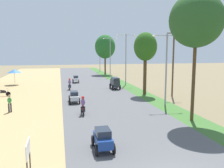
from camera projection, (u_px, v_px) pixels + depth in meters
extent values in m
cylinder|color=black|center=(8.00, 94.00, 29.17)|extent=(0.56, 0.06, 0.56)
cube|color=#333338|center=(3.00, 93.00, 29.02)|extent=(1.12, 0.12, 0.12)
ellipsoid|color=black|center=(3.00, 91.00, 29.01)|extent=(0.64, 0.28, 0.32)
cube|color=black|center=(0.00, 91.00, 28.92)|extent=(0.44, 0.20, 0.10)
cylinder|color=#A5A8AD|center=(8.00, 92.00, 29.12)|extent=(0.26, 0.05, 0.68)
cylinder|color=black|center=(7.00, 89.00, 29.06)|extent=(0.04, 0.54, 0.04)
cylinder|color=#262628|center=(30.00, 160.00, 11.25)|extent=(0.06, 0.06, 0.80)
cube|color=white|center=(28.00, 149.00, 10.66)|extent=(0.04, 1.30, 0.70)
cylinder|color=#99999E|center=(15.00, 78.00, 38.94)|extent=(0.05, 0.05, 2.10)
cone|color=#3372BF|center=(14.00, 71.00, 38.77)|extent=(2.20, 2.20, 0.55)
cylinder|color=#33333D|center=(11.00, 108.00, 21.50)|extent=(0.14, 0.14, 0.82)
cylinder|color=#33333D|center=(9.00, 108.00, 21.42)|extent=(0.14, 0.14, 0.82)
ellipsoid|color=#338C3F|center=(9.00, 100.00, 21.36)|extent=(0.40, 0.31, 0.56)
sphere|color=#9E7556|center=(9.00, 96.00, 21.31)|extent=(0.22, 0.22, 0.22)
cylinder|color=#4C351E|center=(194.00, 79.00, 18.55)|extent=(0.26, 0.26, 6.68)
ellipsoid|color=#275123|center=(196.00, 20.00, 17.93)|extent=(4.08, 4.08, 4.14)
cylinder|color=#4C351E|center=(145.00, 74.00, 30.18)|extent=(0.42, 0.42, 5.07)
ellipsoid|color=#275819|center=(145.00, 47.00, 29.70)|extent=(2.90, 2.90, 3.55)
cylinder|color=#4C351E|center=(105.00, 64.00, 55.69)|extent=(0.36, 0.36, 4.97)
ellipsoid|color=#215F26|center=(105.00, 47.00, 55.13)|extent=(4.71, 4.71, 5.49)
cylinder|color=gray|center=(166.00, 70.00, 23.84)|extent=(0.16, 0.16, 7.18)
cylinder|color=gray|center=(161.00, 35.00, 23.22)|extent=(1.40, 0.08, 0.08)
ellipsoid|color=silver|center=(154.00, 36.00, 23.08)|extent=(0.36, 0.20, 0.14)
cylinder|color=gray|center=(174.00, 35.00, 23.52)|extent=(1.40, 0.08, 0.08)
ellipsoid|color=silver|center=(180.00, 36.00, 23.68)|extent=(0.36, 0.20, 0.14)
cylinder|color=gray|center=(126.00, 60.00, 38.20)|extent=(0.16, 0.16, 8.20)
cylinder|color=gray|center=(122.00, 35.00, 37.51)|extent=(1.40, 0.08, 0.08)
ellipsoid|color=silver|center=(117.00, 35.00, 37.37)|extent=(0.36, 0.20, 0.14)
cylinder|color=gray|center=(130.00, 35.00, 37.80)|extent=(1.40, 0.08, 0.08)
ellipsoid|color=silver|center=(134.00, 35.00, 37.96)|extent=(0.36, 0.20, 0.14)
cylinder|color=gray|center=(110.00, 58.00, 49.89)|extent=(0.16, 0.16, 8.26)
cylinder|color=gray|center=(107.00, 38.00, 49.19)|extent=(1.40, 0.08, 0.08)
ellipsoid|color=silver|center=(104.00, 39.00, 49.05)|extent=(0.36, 0.20, 0.14)
cylinder|color=gray|center=(113.00, 38.00, 49.49)|extent=(1.40, 0.08, 0.08)
ellipsoid|color=silver|center=(117.00, 39.00, 49.65)|extent=(0.36, 0.20, 0.14)
cylinder|color=gray|center=(100.00, 58.00, 62.56)|extent=(0.16, 0.16, 7.29)
cylinder|color=gray|center=(97.00, 45.00, 61.93)|extent=(1.40, 0.08, 0.08)
ellipsoid|color=silver|center=(94.00, 45.00, 61.79)|extent=(0.36, 0.20, 0.14)
cylinder|color=gray|center=(102.00, 45.00, 62.23)|extent=(1.40, 0.08, 0.08)
ellipsoid|color=silver|center=(105.00, 45.00, 62.39)|extent=(0.36, 0.20, 0.14)
cylinder|color=brown|center=(173.00, 63.00, 28.92)|extent=(0.20, 0.20, 8.18)
cube|color=#473323|center=(174.00, 33.00, 28.42)|extent=(1.80, 0.10, 0.10)
cube|color=navy|center=(103.00, 140.00, 13.24)|extent=(0.84, 1.95, 0.50)
cube|color=#232B38|center=(103.00, 132.00, 13.13)|extent=(0.77, 1.10, 0.40)
cylinder|color=black|center=(93.00, 141.00, 13.86)|extent=(0.10, 0.60, 0.60)
cylinder|color=black|center=(108.00, 139.00, 14.06)|extent=(0.10, 0.60, 0.60)
cylinder|color=black|center=(96.00, 150.00, 12.50)|extent=(0.10, 0.60, 0.60)
cylinder|color=black|center=(114.00, 149.00, 12.70)|extent=(0.10, 0.60, 0.60)
cube|color=#B7BCC1|center=(74.00, 97.00, 25.43)|extent=(0.88, 2.25, 0.44)
cube|color=#232B38|center=(74.00, 93.00, 25.47)|extent=(0.81, 1.30, 0.40)
cylinder|color=black|center=(69.00, 98.00, 26.15)|extent=(0.11, 0.64, 0.64)
cylinder|color=black|center=(78.00, 98.00, 26.36)|extent=(0.11, 0.64, 0.64)
cylinder|color=black|center=(70.00, 101.00, 24.58)|extent=(0.11, 0.64, 0.64)
cylinder|color=black|center=(79.00, 101.00, 24.79)|extent=(0.11, 0.64, 0.64)
cube|color=#282D33|center=(115.00, 83.00, 34.58)|extent=(0.95, 2.40, 0.95)
cube|color=#232B38|center=(115.00, 79.00, 34.40)|extent=(0.87, 2.00, 0.35)
cylinder|color=black|center=(120.00, 87.00, 33.93)|extent=(0.12, 0.68, 0.68)
cylinder|color=black|center=(113.00, 87.00, 33.70)|extent=(0.12, 0.68, 0.68)
cylinder|color=black|center=(117.00, 86.00, 35.60)|extent=(0.12, 0.68, 0.68)
cylinder|color=black|center=(110.00, 86.00, 35.38)|extent=(0.12, 0.68, 0.68)
cube|color=silver|center=(76.00, 79.00, 41.37)|extent=(0.84, 1.95, 0.50)
cube|color=#232B38|center=(76.00, 77.00, 41.25)|extent=(0.77, 1.10, 0.40)
cylinder|color=black|center=(73.00, 81.00, 41.98)|extent=(0.10, 0.60, 0.60)
cylinder|color=black|center=(78.00, 80.00, 42.18)|extent=(0.10, 0.60, 0.60)
cylinder|color=black|center=(73.00, 81.00, 40.62)|extent=(0.10, 0.60, 0.60)
cylinder|color=black|center=(79.00, 81.00, 40.83)|extent=(0.10, 0.60, 0.60)
cylinder|color=black|center=(82.00, 109.00, 21.30)|extent=(0.06, 0.56, 0.56)
cylinder|color=black|center=(84.00, 113.00, 20.10)|extent=(0.06, 0.56, 0.56)
cube|color=#333338|center=(83.00, 109.00, 20.68)|extent=(0.12, 1.12, 0.12)
ellipsoid|color=red|center=(83.00, 107.00, 20.74)|extent=(0.28, 0.64, 0.32)
cube|color=black|center=(83.00, 107.00, 20.37)|extent=(0.20, 0.44, 0.10)
cylinder|color=#A5A8AD|center=(82.00, 107.00, 21.21)|extent=(0.05, 0.26, 0.68)
cylinder|color=black|center=(82.00, 103.00, 21.10)|extent=(0.54, 0.04, 0.04)
ellipsoid|color=#724C8C|center=(83.00, 102.00, 20.39)|extent=(0.36, 0.28, 0.64)
sphere|color=red|center=(83.00, 98.00, 20.38)|extent=(0.28, 0.28, 0.28)
cylinder|color=#2D2D38|center=(81.00, 109.00, 20.55)|extent=(0.12, 0.12, 0.48)
cylinder|color=#2D2D38|center=(85.00, 109.00, 20.61)|extent=(0.12, 0.12, 0.48)
cylinder|color=black|center=(69.00, 87.00, 34.52)|extent=(0.06, 0.56, 0.56)
cylinder|color=black|center=(70.00, 88.00, 33.32)|extent=(0.06, 0.56, 0.56)
cube|color=#333338|center=(70.00, 86.00, 33.90)|extent=(0.12, 1.12, 0.12)
ellipsoid|color=#1E4CA5|center=(70.00, 85.00, 33.96)|extent=(0.28, 0.64, 0.32)
cube|color=black|center=(70.00, 85.00, 33.59)|extent=(0.20, 0.44, 0.10)
cylinder|color=#A5A8AD|center=(69.00, 85.00, 34.43)|extent=(0.05, 0.26, 0.68)
cylinder|color=black|center=(69.00, 83.00, 34.32)|extent=(0.54, 0.04, 0.04)
ellipsoid|color=#724C8C|center=(70.00, 82.00, 33.61)|extent=(0.36, 0.28, 0.64)
sphere|color=red|center=(70.00, 79.00, 33.60)|extent=(0.28, 0.28, 0.28)
cylinder|color=#2D2D38|center=(69.00, 86.00, 33.77)|extent=(0.12, 0.12, 0.48)
cylinder|color=#2D2D38|center=(71.00, 86.00, 33.83)|extent=(0.12, 0.12, 0.48)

